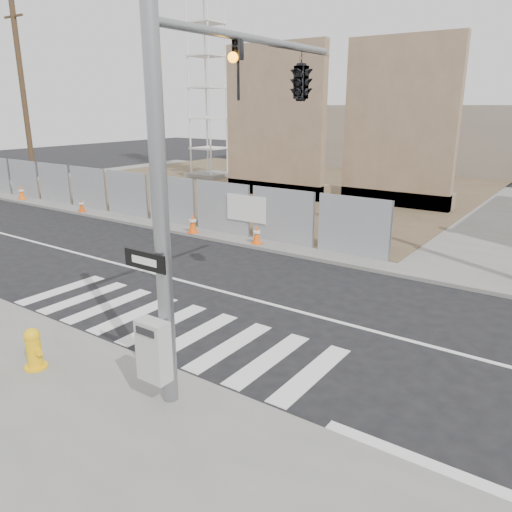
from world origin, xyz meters
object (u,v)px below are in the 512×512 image
Objects in this scene: signal_pole at (262,117)px; traffic_cone_c at (193,224)px; traffic_cone_a at (21,193)px; fire_hydrant at (34,348)px; traffic_cone_b at (82,205)px; crane_tower at (206,41)px; traffic_cone_d at (257,235)px.

traffic_cone_c is (-7.60, 6.27, -4.29)m from signal_pole.
traffic_cone_c is (12.54, -0.23, 0.02)m from traffic_cone_a.
signal_pole is 6.21m from fire_hydrant.
signal_pole is 16.53m from traffic_cone_b.
traffic_cone_a is 1.17× the size of traffic_cone_b.
fire_hydrant is at bearing -57.05° from crane_tower.
traffic_cone_c reaches higher than traffic_cone_b.
signal_pole reaches higher than traffic_cone_c.
signal_pole is 0.39× the size of crane_tower.
traffic_cone_c is (7.06, 0.00, 0.07)m from traffic_cone_b.
traffic_cone_a is at bearing -101.89° from crane_tower.
crane_tower is 20.03m from traffic_cone_d.
signal_pole is 9.65× the size of traffic_cone_a.
traffic_cone_d is at bearing 124.55° from fire_hydrant.
traffic_cone_b is 10.09m from traffic_cone_d.
crane_tower is (-17.49, 19.05, 4.24)m from signal_pole.
traffic_cone_d is at bearing -0.44° from traffic_cone_a.
crane_tower is at bearing 132.57° from signal_pole.
crane_tower is at bearing 78.11° from traffic_cone_a.
traffic_cone_d is (10.09, 0.11, 0.03)m from traffic_cone_b.
traffic_cone_a is 15.57m from traffic_cone_d.
traffic_cone_c is 1.10× the size of traffic_cone_d.
traffic_cone_a is (-20.14, 6.49, -4.31)m from signal_pole.
fire_hydrant is at bearing -129.69° from signal_pole.
traffic_cone_a is 5.48m from traffic_cone_b.
traffic_cone_d is at bearing 0.60° from traffic_cone_b.
traffic_cone_a is (-2.64, -12.55, -8.55)m from crane_tower.
crane_tower is at bearing 147.84° from fire_hydrant.
crane_tower reaches higher than traffic_cone_c.
traffic_cone_a is 0.96× the size of traffic_cone_c.
traffic_cone_b is 0.91× the size of traffic_cone_d.
signal_pole is at bearing -17.87° from traffic_cone_a.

